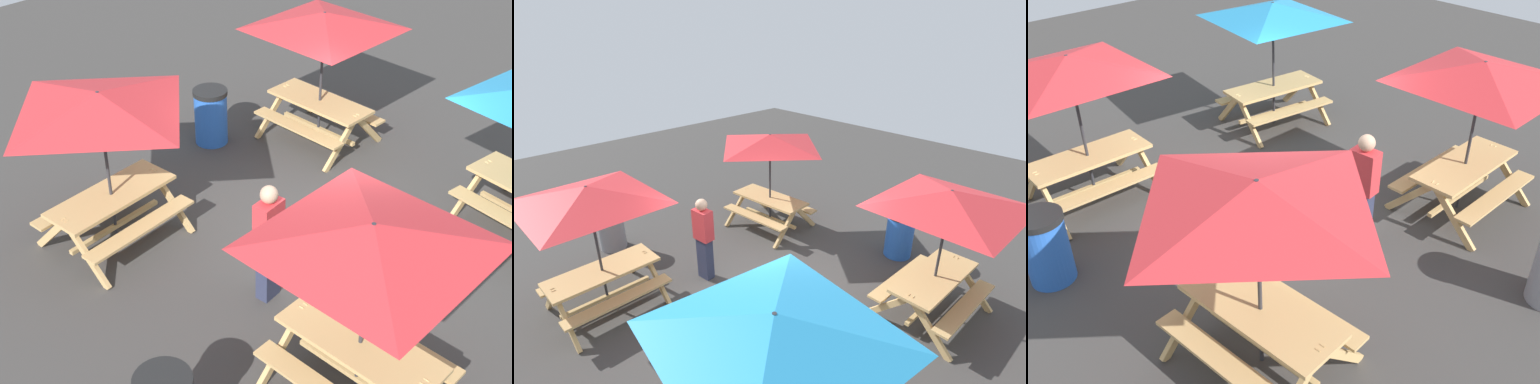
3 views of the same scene
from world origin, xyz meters
The scene contains 6 objects.
ground_plane centered at (0.00, 0.00, 0.00)m, with size 24.00×24.00×0.00m, color #3D3A38.
picnic_table_0 centered at (-2.00, 1.93, 1.99)m, with size 2.83×2.83×2.34m.
picnic_table_1 centered at (1.89, -2.05, 1.99)m, with size 2.83×2.83×2.34m.
picnic_table_2 centered at (2.10, 2.11, 1.99)m, with size 2.15×2.15×2.34m.
trash_bin_blue centered at (3.17, -0.71, 0.49)m, with size 0.59×0.59×0.98m.
person_standing centered at (-0.24, 1.47, 0.89)m, with size 0.25×0.38×1.67m.
Camera 1 is at (-4.90, 6.46, 6.22)m, focal length 50.00 mm.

